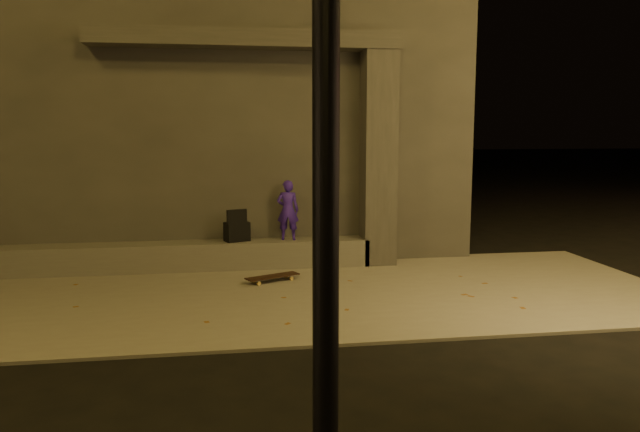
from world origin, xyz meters
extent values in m
plane|color=black|center=(0.00, 0.00, 0.00)|extent=(120.00, 120.00, 0.00)
cube|color=slate|center=(0.00, 2.00, 0.02)|extent=(11.00, 4.40, 0.04)
cube|color=#363431|center=(-1.00, 6.50, 2.60)|extent=(9.00, 5.00, 5.20)
cube|color=#57554F|center=(-1.50, 3.75, 0.27)|extent=(6.00, 0.55, 0.45)
cube|color=#363431|center=(1.70, 3.75, 1.84)|extent=(0.55, 0.55, 3.60)
cube|color=#363431|center=(-0.50, 3.80, 3.78)|extent=(5.00, 0.70, 0.28)
imported|color=#30189C|center=(0.15, 3.75, 1.00)|extent=(0.41, 0.30, 1.01)
cube|color=black|center=(-0.71, 3.75, 0.65)|extent=(0.45, 0.37, 0.32)
cube|color=black|center=(-0.71, 3.75, 0.92)|extent=(0.34, 0.17, 0.23)
cube|color=black|center=(-0.21, 2.68, 0.13)|extent=(0.86, 0.56, 0.02)
cylinder|color=#A38641|center=(0.02, 2.87, 0.07)|extent=(0.07, 0.06, 0.06)
cylinder|color=#A38641|center=(0.08, 2.72, 0.07)|extent=(0.07, 0.06, 0.06)
cylinder|color=#A38641|center=(-0.50, 2.63, 0.07)|extent=(0.07, 0.06, 0.06)
cylinder|color=#A38641|center=(-0.43, 2.48, 0.07)|extent=(0.07, 0.06, 0.06)
cube|color=#99999E|center=(0.05, 2.79, 0.11)|extent=(0.12, 0.18, 0.02)
cube|color=#99999E|center=(-0.46, 2.56, 0.11)|extent=(0.12, 0.18, 0.02)
camera|label=1|loc=(-0.95, -6.59, 2.36)|focal=35.00mm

